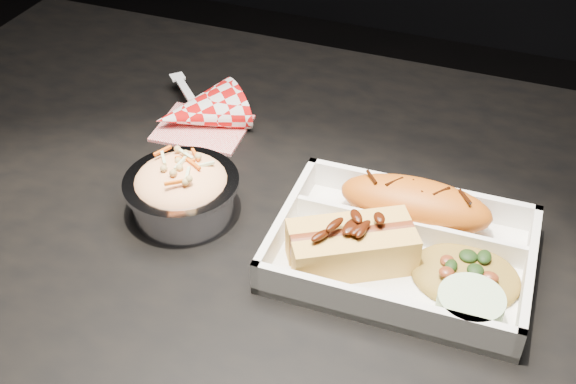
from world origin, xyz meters
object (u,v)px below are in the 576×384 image
Objects in this scene: fried_pastry at (415,203)px; foil_coleslaw_cup at (182,189)px; napkin_fork at (198,112)px; hotdog at (352,243)px; dining_table at (293,285)px; food_tray at (401,253)px.

foil_coleslaw_cup is at bearing -164.24° from fried_pastry.
hotdog is at bearing 10.46° from napkin_fork.
dining_table is 0.25m from napkin_fork.
food_tray is 0.34m from napkin_fork.
foil_coleslaw_cup is (-0.12, -0.02, 0.12)m from dining_table.
napkin_fork is at bearing 113.81° from hotdog.
hotdog is 0.88× the size of napkin_fork.
food_tray is at bearing 2.75° from foil_coleslaw_cup.
hotdog is at bearing -28.03° from dining_table.
foil_coleslaw_cup is at bearing 143.97° from hotdog.
foil_coleslaw_cup reaches higher than food_tray.
fried_pastry is 0.32m from napkin_fork.
dining_table is at bearing 7.89° from napkin_fork.
fried_pastry is at bearing 31.44° from hotdog.
napkin_fork is at bearing 142.39° from dining_table.
foil_coleslaw_cup is 0.81× the size of napkin_fork.
food_tray reaches higher than dining_table.
food_tray is 0.06m from hotdog.
napkin_fork is at bearing 162.06° from fried_pastry.
dining_table is at bearing 120.82° from hotdog.
napkin_fork reaches higher than hotdog.
hotdog reaches higher than food_tray.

